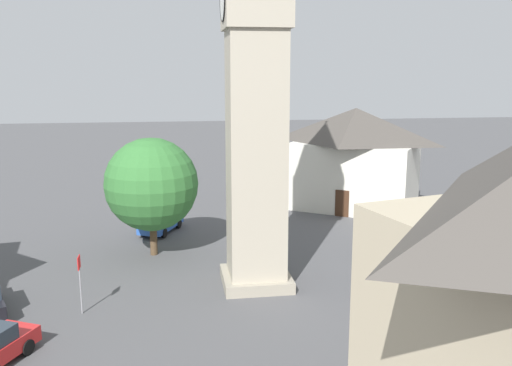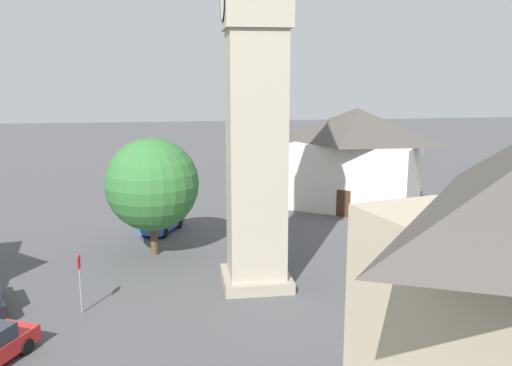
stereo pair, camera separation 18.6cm
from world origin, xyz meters
The scene contains 8 objects.
ground_plane centered at (0.00, 0.00, 0.00)m, with size 200.00×200.00×0.00m, color #4C4C4F.
clock_tower centered at (0.00, 0.00, 13.67)m, with size 4.28×4.28×23.31m.
car_silver_kerb centered at (-10.61, -5.18, 0.76)m, with size 4.46×3.24×1.53m.
car_black_far centered at (-1.29, 8.57, 0.76)m, with size 2.05×4.24×1.53m.
pedestrian centered at (3.76, 10.33, 1.01)m, with size 0.56×0.22×1.69m.
tree centered at (-5.72, -5.51, 4.43)m, with size 5.65×5.65×7.26m.
building_hall_far centered at (-15.32, 10.49, 4.22)m, with size 11.05×11.96×8.26m.
road_sign centered at (2.35, -8.58, 1.90)m, with size 0.60×0.07×2.80m.
Camera 1 is at (27.10, -4.13, 11.05)m, focal length 38.32 mm.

